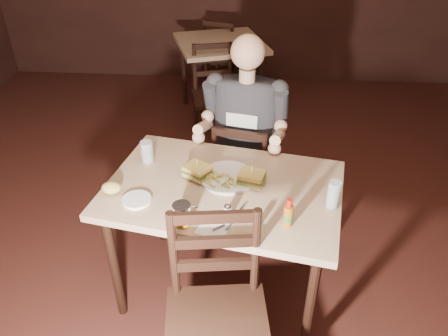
# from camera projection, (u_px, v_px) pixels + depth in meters

# --- Properties ---
(room_shell) EXTENTS (7.00, 7.00, 7.00)m
(room_shell) POSITION_uv_depth(u_px,v_px,m) (246.00, 83.00, 1.77)
(room_shell) COLOR black
(room_shell) RESTS_ON ground
(main_table) EXTENTS (1.32, 1.00, 0.77)m
(main_table) POSITION_uv_depth(u_px,v_px,m) (223.00, 199.00, 2.29)
(main_table) COLOR tan
(main_table) RESTS_ON ground
(bg_table) EXTENTS (1.01, 1.01, 0.77)m
(bg_table) POSITION_uv_depth(u_px,v_px,m) (220.00, 50.00, 4.26)
(bg_table) COLOR tan
(bg_table) RESTS_ON ground
(chair_far) EXTENTS (0.47, 0.50, 0.84)m
(chair_far) POSITION_uv_depth(u_px,v_px,m) (244.00, 173.00, 2.96)
(chair_far) COLOR black
(chair_far) RESTS_ON ground
(chair_near) EXTENTS (0.50, 0.54, 0.96)m
(chair_near) POSITION_uv_depth(u_px,v_px,m) (217.00, 328.00, 1.88)
(chair_near) COLOR black
(chair_near) RESTS_ON ground
(bg_chair_far) EXTENTS (0.51, 0.53, 0.85)m
(bg_chair_far) POSITION_uv_depth(u_px,v_px,m) (224.00, 56.00, 4.86)
(bg_chair_far) COLOR black
(bg_chair_far) RESTS_ON ground
(bg_chair_near) EXTENTS (0.50, 0.52, 0.87)m
(bg_chair_near) POSITION_uv_depth(u_px,v_px,m) (216.00, 97.00, 3.94)
(bg_chair_near) COLOR black
(bg_chair_near) RESTS_ON ground
(diner) EXTENTS (0.61, 0.52, 0.93)m
(diner) POSITION_uv_depth(u_px,v_px,m) (245.00, 112.00, 2.66)
(diner) COLOR #2A2B2F
(diner) RESTS_ON chair_far
(dinner_plate) EXTENTS (0.33, 0.33, 0.02)m
(dinner_plate) POSITION_uv_depth(u_px,v_px,m) (227.00, 178.00, 2.29)
(dinner_plate) COLOR white
(dinner_plate) RESTS_ON main_table
(sandwich_left) EXTENTS (0.16, 0.16, 0.11)m
(sandwich_left) POSITION_uv_depth(u_px,v_px,m) (197.00, 167.00, 2.27)
(sandwich_left) COLOR #BA9D46
(sandwich_left) RESTS_ON dinner_plate
(sandwich_right) EXTENTS (0.15, 0.13, 0.11)m
(sandwich_right) POSITION_uv_depth(u_px,v_px,m) (252.00, 174.00, 2.22)
(sandwich_right) COLOR #BA9D46
(sandwich_right) RESTS_ON dinner_plate
(fries_pile) EXTENTS (0.27, 0.21, 0.04)m
(fries_pile) POSITION_uv_depth(u_px,v_px,m) (216.00, 179.00, 2.24)
(fries_pile) COLOR #E2D35F
(fries_pile) RESTS_ON dinner_plate
(ketchup_dollop) EXTENTS (0.05, 0.05, 0.01)m
(ketchup_dollop) POSITION_uv_depth(u_px,v_px,m) (241.00, 180.00, 2.25)
(ketchup_dollop) COLOR maroon
(ketchup_dollop) RESTS_ON dinner_plate
(glass_left) EXTENTS (0.08, 0.08, 0.12)m
(glass_left) POSITION_uv_depth(u_px,v_px,m) (147.00, 152.00, 2.41)
(glass_left) COLOR silver
(glass_left) RESTS_ON main_table
(glass_right) EXTENTS (0.07, 0.07, 0.14)m
(glass_right) POSITION_uv_depth(u_px,v_px,m) (334.00, 194.00, 2.07)
(glass_right) COLOR silver
(glass_right) RESTS_ON main_table
(hot_sauce) EXTENTS (0.05, 0.05, 0.14)m
(hot_sauce) POSITION_uv_depth(u_px,v_px,m) (289.00, 212.00, 1.96)
(hot_sauce) COLOR #8D5010
(hot_sauce) RESTS_ON main_table
(salt_shaker) EXTENTS (0.04, 0.04, 0.07)m
(salt_shaker) POSITION_uv_depth(u_px,v_px,m) (228.00, 211.00, 2.03)
(salt_shaker) COLOR white
(salt_shaker) RESTS_ON main_table
(pepper_shaker) EXTENTS (0.04, 0.04, 0.05)m
(pepper_shaker) POSITION_uv_depth(u_px,v_px,m) (260.00, 218.00, 1.99)
(pepper_shaker) COLOR #38332D
(pepper_shaker) RESTS_ON main_table
(syrup_dispenser) EXTENTS (0.10, 0.10, 0.11)m
(syrup_dispenser) POSITION_uv_depth(u_px,v_px,m) (182.00, 214.00, 1.97)
(syrup_dispenser) COLOR #8D5010
(syrup_dispenser) RESTS_ON main_table
(napkin) EXTENTS (0.17, 0.17, 0.00)m
(napkin) POSITION_uv_depth(u_px,v_px,m) (214.00, 228.00, 1.97)
(napkin) COLOR white
(napkin) RESTS_ON main_table
(knife) EXTENTS (0.09, 0.21, 0.01)m
(knife) POSITION_uv_depth(u_px,v_px,m) (236.00, 216.00, 2.04)
(knife) COLOR silver
(knife) RESTS_ON napkin
(fork) EXTENTS (0.15, 0.11, 0.01)m
(fork) POSITION_uv_depth(u_px,v_px,m) (229.00, 224.00, 1.99)
(fork) COLOR silver
(fork) RESTS_ON napkin
(side_plate) EXTENTS (0.16, 0.16, 0.01)m
(side_plate) POSITION_uv_depth(u_px,v_px,m) (137.00, 200.00, 2.14)
(side_plate) COLOR white
(side_plate) RESTS_ON main_table
(bread_roll) EXTENTS (0.11, 0.10, 0.06)m
(bread_roll) POSITION_uv_depth(u_px,v_px,m) (111.00, 188.00, 2.17)
(bread_roll) COLOR tan
(bread_roll) RESTS_ON side_plate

